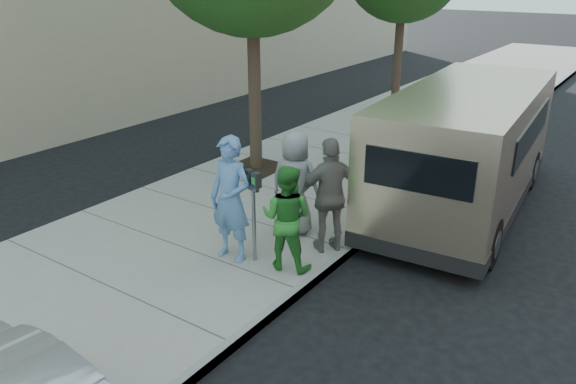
% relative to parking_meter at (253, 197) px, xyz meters
% --- Properties ---
extents(ground, '(120.00, 120.00, 0.00)m').
position_rel_parking_meter_xyz_m(ground, '(-0.42, 1.16, -1.23)').
color(ground, black).
rests_on(ground, ground).
extents(sidewalk, '(5.00, 60.00, 0.15)m').
position_rel_parking_meter_xyz_m(sidewalk, '(-1.42, 1.16, -1.16)').
color(sidewalk, gray).
rests_on(sidewalk, ground).
extents(curb_face, '(0.12, 60.00, 0.16)m').
position_rel_parking_meter_xyz_m(curb_face, '(1.02, 1.16, -1.16)').
color(curb_face, gray).
rests_on(curb_face, ground).
extents(parking_meter, '(0.33, 0.19, 1.50)m').
position_rel_parking_meter_xyz_m(parking_meter, '(0.00, 0.00, 0.00)').
color(parking_meter, gray).
rests_on(parking_meter, sidewalk).
extents(van, '(2.63, 6.63, 2.41)m').
position_rel_parking_meter_xyz_m(van, '(1.87, 4.27, 0.04)').
color(van, beige).
rests_on(van, ground).
extents(person_officer, '(0.75, 0.51, 2.00)m').
position_rel_parking_meter_xyz_m(person_officer, '(-0.35, -0.12, -0.08)').
color(person_officer, '#5B8AC2').
rests_on(person_officer, sidewalk).
extents(person_green_shirt, '(0.93, 0.80, 1.65)m').
position_rel_parking_meter_xyz_m(person_green_shirt, '(0.53, 0.12, -0.26)').
color(person_green_shirt, '#2C872E').
rests_on(person_green_shirt, sidewalk).
extents(person_gray_shirt, '(0.98, 0.74, 1.81)m').
position_rel_parking_meter_xyz_m(person_gray_shirt, '(-0.09, 1.26, -0.18)').
color(person_gray_shirt, gray).
rests_on(person_gray_shirt, sidewalk).
extents(person_striped_polo, '(1.07, 1.15, 1.90)m').
position_rel_parking_meter_xyz_m(person_striped_polo, '(0.78, 0.99, -0.13)').
color(person_striped_polo, slate).
rests_on(person_striped_polo, sidewalk).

